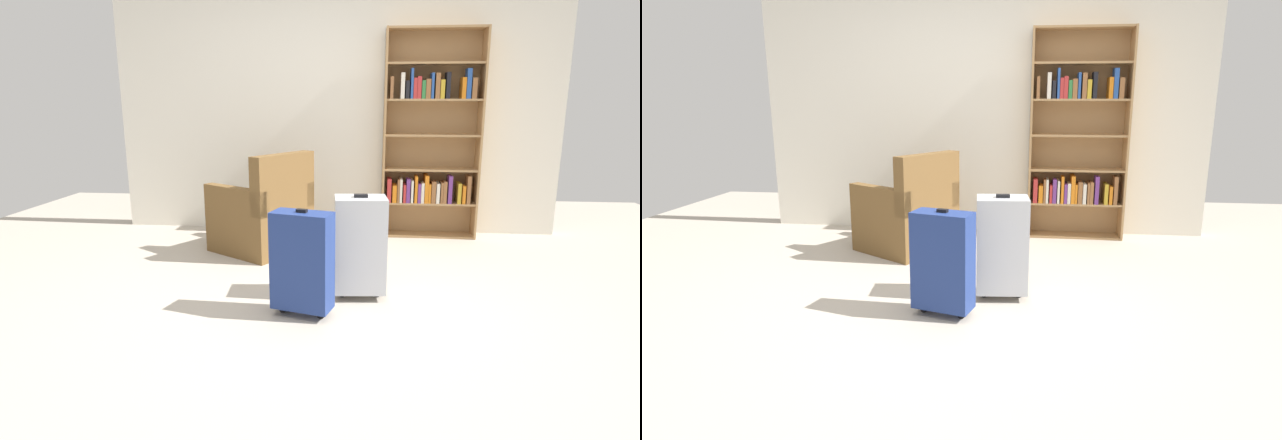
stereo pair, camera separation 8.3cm
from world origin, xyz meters
TOP-DOWN VIEW (x-y plane):
  - ground_plane at (0.00, 0.00)m, footprint 7.84×7.84m
  - back_wall at (0.00, 2.17)m, footprint 4.48×0.10m
  - bookshelf at (0.95, 2.00)m, footprint 0.93×0.26m
  - armchair at (-0.59, 1.32)m, footprint 0.97×0.97m
  - mug at (-0.03, 1.18)m, footprint 0.12×0.08m
  - suitcase_navy_blue at (-0.05, -0.06)m, footprint 0.41×0.27m
  - suitcase_silver at (0.30, 0.28)m, footprint 0.37×0.28m

SIDE VIEW (x-z plane):
  - ground_plane at x=0.00m, z-range 0.00..0.00m
  - mug at x=-0.03m, z-range 0.00..0.10m
  - armchair at x=-0.59m, z-range -0.13..0.77m
  - suitcase_navy_blue at x=-0.05m, z-range 0.01..0.71m
  - suitcase_silver at x=0.30m, z-range 0.01..0.74m
  - bookshelf at x=0.95m, z-range -0.03..1.98m
  - back_wall at x=0.00m, z-range 0.00..2.60m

